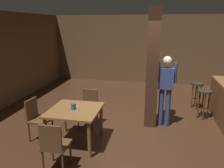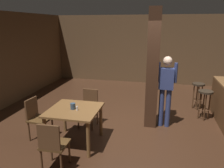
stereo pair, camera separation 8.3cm
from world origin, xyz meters
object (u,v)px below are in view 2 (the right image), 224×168
salt_shaker (77,108)px  chair_west (37,116)px  chair_south (53,144)px  bar_stool_mid (198,90)px  napkin_cup (73,106)px  standing_person (166,87)px  chair_north (89,106)px  dining_table (74,114)px  bar_stool_near (205,98)px

salt_shaker → chair_west: bearing=174.7°
chair_south → bar_stool_mid: (2.78, 3.54, 0.07)m
napkin_cup → salt_shaker: size_ratio=1.38×
salt_shaker → bar_stool_mid: salt_shaker is taller
napkin_cup → chair_south: bearing=-89.6°
standing_person → chair_south: bearing=-130.2°
chair_north → chair_south: bearing=-90.9°
salt_shaker → dining_table: bearing=143.2°
salt_shaker → standing_person: bearing=37.1°
salt_shaker → bar_stool_near: size_ratio=0.11×
chair_north → bar_stool_near: bearing=19.7°
dining_table → chair_west: 0.89m
salt_shaker → standing_person: (1.72, 1.30, 0.19)m
salt_shaker → standing_person: 2.16m
dining_table → napkin_cup: napkin_cup is taller
chair_west → standing_person: bearing=24.2°
chair_north → standing_person: standing_person is taller
dining_table → chair_north: (0.01, 0.86, -0.14)m
chair_west → bar_stool_mid: size_ratio=1.15×
bar_stool_mid → bar_stool_near: bearing=-84.9°
napkin_cup → bar_stool_mid: bearing=43.4°
bar_stool_near → dining_table: bearing=-146.5°
standing_person → bar_stool_mid: 1.73m
chair_north → bar_stool_near: 2.99m
salt_shaker → bar_stool_mid: size_ratio=0.12×
chair_west → bar_stool_near: size_ratio=1.14×
dining_table → chair_south: chair_south is taller
chair_west → salt_shaker: chair_west is taller
chair_south → salt_shaker: size_ratio=9.95×
bar_stool_near → bar_stool_mid: bar_stool_near is taller
chair_north → salt_shaker: bearing=-85.3°
napkin_cup → bar_stool_near: size_ratio=0.16×
salt_shaker → standing_person: size_ratio=0.05×
chair_north → napkin_cup: bearing=-92.2°
chair_north → salt_shaker: 0.98m
napkin_cup → bar_stool_near: 3.43m
salt_shaker → napkin_cup: bearing=154.5°
bar_stool_near → bar_stool_mid: 0.74m
chair_west → chair_south: bearing=-47.6°
chair_west → bar_stool_mid: (3.64, 2.59, 0.07)m
dining_table → bar_stool_near: size_ratio=1.30×
chair_south → bar_stool_near: bearing=44.6°
napkin_cup → standing_person: 2.22m
napkin_cup → standing_person: size_ratio=0.07×
chair_south → napkin_cup: 0.97m
chair_north → bar_stool_mid: (2.75, 1.75, 0.07)m
standing_person → chair_west: bearing=-155.8°
chair_west → napkin_cup: size_ratio=7.19×
bar_stool_mid → chair_west: bearing=-144.6°
dining_table → bar_stool_near: 3.39m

